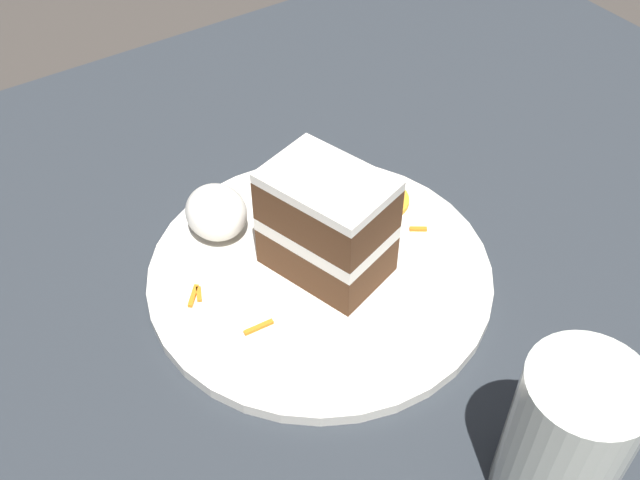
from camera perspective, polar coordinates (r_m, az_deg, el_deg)
ground_plane at (r=0.66m, az=5.67°, el=-5.36°), size 6.00×6.00×0.00m
dining_table at (r=0.65m, az=5.74°, el=-4.76°), size 1.00×1.08×0.02m
plate at (r=0.65m, az=-0.00°, el=-2.50°), size 0.30×0.30×0.01m
cake_slice at (r=0.61m, az=0.53°, el=1.23°), size 0.12×0.10×0.10m
cream_dollop at (r=0.67m, az=-7.91°, el=2.12°), size 0.06×0.05×0.05m
orange_garnish at (r=0.71m, az=4.68°, el=3.07°), size 0.05×0.05×0.00m
carrot_shreds_scatter at (r=0.63m, az=-4.40°, el=-3.88°), size 0.07×0.22×0.00m
drinking_glass at (r=0.52m, az=18.00°, el=-14.85°), size 0.08×0.08×0.13m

